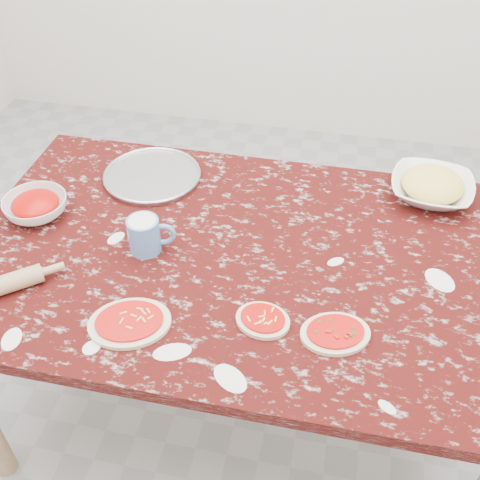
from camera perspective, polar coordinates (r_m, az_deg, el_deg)
name	(u,v)px	position (r m, az deg, el deg)	size (l,w,h in m)	color
ground	(240,400)	(2.23, 0.00, -15.60)	(4.00, 4.00, 0.00)	gray
worktable	(240,273)	(1.71, 0.00, -3.34)	(1.60, 1.00, 0.75)	black
pizza_tray	(152,176)	(1.97, -8.70, 6.29)	(0.32, 0.32, 0.01)	#B2B2B7
sauce_bowl	(36,207)	(1.88, -19.58, 3.11)	(0.19, 0.19, 0.06)	white
cheese_bowl	(431,189)	(1.94, 18.46, 4.84)	(0.26, 0.26, 0.06)	white
flour_mug	(146,235)	(1.65, -9.35, 0.54)	(0.14, 0.09, 0.11)	#5482BE
pizza_left	(130,323)	(1.49, -10.90, -8.06)	(0.25, 0.23, 0.02)	beige
pizza_mid	(263,320)	(1.47, 2.27, -7.93)	(0.16, 0.14, 0.02)	beige
pizza_right	(335,333)	(1.46, 9.43, -9.12)	(0.21, 0.18, 0.02)	beige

